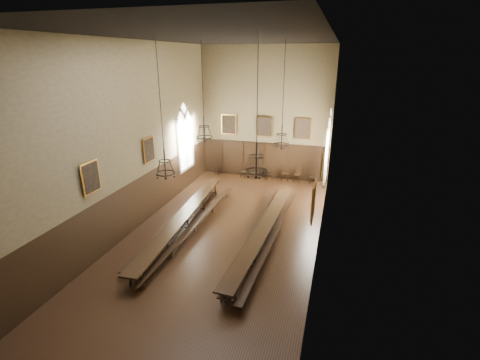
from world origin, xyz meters
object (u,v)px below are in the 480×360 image
at_px(chair_0, 217,171).
at_px(chair_2, 244,173).
at_px(bench_right_inner, 255,231).
at_px(chandelier_back_right, 282,137).
at_px(chair_4, 270,176).
at_px(bench_left_inner, 195,227).
at_px(chair_6, 297,177).
at_px(chandelier_back_left, 204,131).
at_px(bench_right_outer, 273,237).
at_px(chair_7, 312,179).
at_px(table_right, 264,233).
at_px(chair_3, 254,174).
at_px(chandelier_front_left, 165,164).
at_px(chandelier_front_right, 256,162).
at_px(chair_5, 285,176).
at_px(table_left, 184,222).
at_px(bench_left_outer, 174,223).

height_order(chair_0, chair_2, chair_0).
xyz_separation_m(bench_right_inner, chandelier_back_right, (0.77, 2.02, 4.22)).
xyz_separation_m(chair_2, chair_4, (1.94, -0.09, 0.01)).
distance_m(bench_left_inner, chair_6, 9.65).
bearing_deg(chandelier_back_left, chair_6, 56.10).
relative_size(bench_right_outer, chair_7, 11.88).
relative_size(table_right, chair_3, 11.56).
xyz_separation_m(table_right, chandelier_front_left, (-3.71, -2.22, 3.74)).
distance_m(bench_right_outer, chair_6, 8.77).
height_order(chandelier_back_right, chandelier_front_right, same).
xyz_separation_m(chair_5, chandelier_back_left, (-3.40, -6.31, 4.25)).
xyz_separation_m(bench_left_inner, chair_7, (4.95, 8.83, -0.03)).
height_order(chair_6, chandelier_front_right, chandelier_front_right).
relative_size(bench_right_inner, chandelier_front_left, 2.00).
relative_size(chair_3, chair_4, 1.02).
relative_size(table_left, bench_right_inner, 1.00).
distance_m(chair_0, chair_4, 3.96).
height_order(bench_left_inner, chandelier_back_right, chandelier_back_right).
bearing_deg(table_left, chair_2, 85.35).
bearing_deg(table_right, chandelier_back_right, 83.60).
relative_size(table_right, bench_left_outer, 1.13).
bearing_deg(bench_left_outer, bench_left_inner, -5.34).
height_order(bench_left_outer, chandelier_front_left, chandelier_front_left).
bearing_deg(chair_6, bench_right_inner, -86.26).
xyz_separation_m(bench_right_inner, bench_right_outer, (0.94, -0.35, -0.01)).
distance_m(chair_4, chandelier_back_left, 7.90).
bearing_deg(chair_5, bench_left_outer, -118.93).
bearing_deg(bench_right_inner, chandelier_back_right, 69.20).
relative_size(bench_left_outer, chair_6, 8.96).
height_order(chair_4, chandelier_front_right, chandelier_front_right).
relative_size(chair_2, chandelier_front_right, 0.18).
xyz_separation_m(bench_left_inner, chair_5, (3.06, 8.82, 0.02)).
relative_size(bench_right_inner, chair_0, 11.64).
distance_m(chandelier_back_left, chandelier_front_right, 6.64).
distance_m(chair_6, chandelier_back_right, 7.66).
height_order(bench_right_outer, chandelier_front_left, chandelier_front_left).
distance_m(bench_left_outer, chair_5, 9.68).
bearing_deg(chair_0, bench_right_outer, -51.06).
xyz_separation_m(bench_left_outer, chair_2, (1.23, 8.68, -0.01)).
bearing_deg(table_left, chair_4, 72.90).
distance_m(bench_left_inner, chandelier_front_right, 6.41).
relative_size(bench_left_outer, chair_7, 10.54).
distance_m(bench_left_inner, bench_right_inner, 3.02).
xyz_separation_m(bench_right_outer, chair_5, (-0.86, 8.76, 0.01)).
height_order(bench_left_inner, chair_4, chair_4).
xyz_separation_m(chair_4, chandelier_back_left, (-2.34, -6.20, 4.30)).
distance_m(bench_right_outer, chandelier_back_right, 4.85).
xyz_separation_m(chair_2, chandelier_back_right, (3.69, -6.36, 4.27)).
distance_m(chair_5, chandelier_front_right, 12.39).
bearing_deg(chair_7, bench_right_outer, -101.50).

